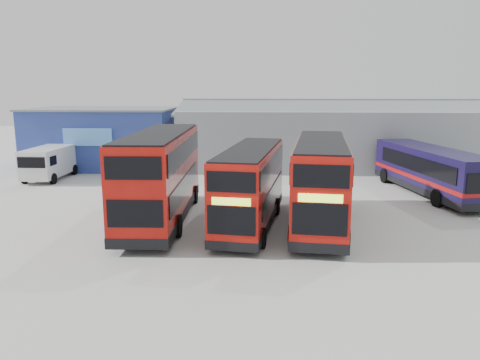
% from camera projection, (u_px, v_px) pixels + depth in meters
% --- Properties ---
extents(ground_plane, '(120.00, 120.00, 0.00)m').
position_uv_depth(ground_plane, '(262.00, 227.00, 23.57)').
color(ground_plane, '#A9A9A3').
rests_on(ground_plane, ground).
extents(office_block, '(12.30, 8.32, 5.12)m').
position_uv_depth(office_block, '(105.00, 137.00, 41.38)').
color(office_block, navy).
rests_on(office_block, ground).
extents(maintenance_shed, '(30.50, 12.00, 5.89)m').
position_uv_depth(maintenance_shed, '(352.00, 136.00, 42.24)').
color(maintenance_shed, gray).
rests_on(maintenance_shed, ground).
extents(double_decker_left, '(3.03, 11.11, 4.67)m').
position_uv_depth(double_decker_left, '(161.00, 177.00, 24.26)').
color(double_decker_left, '#B2100A').
rests_on(double_decker_left, ground).
extents(double_decker_centre, '(3.53, 9.61, 3.98)m').
position_uv_depth(double_decker_centre, '(250.00, 188.00, 23.39)').
color(double_decker_centre, '#B2100A').
rests_on(double_decker_centre, ground).
extents(double_decker_right, '(3.66, 10.48, 4.35)m').
position_uv_depth(double_decker_right, '(320.00, 184.00, 23.45)').
color(double_decker_right, '#B2100A').
rests_on(double_decker_right, ground).
extents(single_decker_blue, '(4.59, 11.49, 3.05)m').
position_uv_depth(single_decker_blue, '(430.00, 172.00, 30.45)').
color(single_decker_blue, '#0E0B33').
rests_on(single_decker_blue, ground).
extents(panel_van, '(2.43, 5.60, 2.43)m').
position_uv_depth(panel_van, '(50.00, 161.00, 35.60)').
color(panel_van, silver).
rests_on(panel_van, ground).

